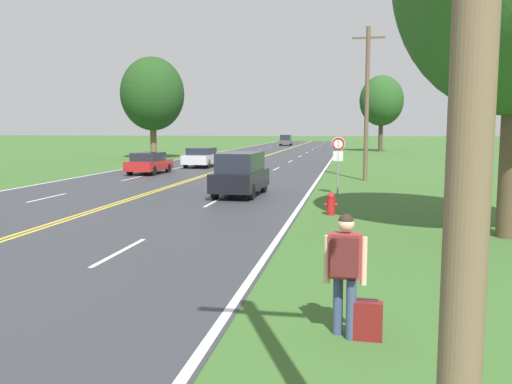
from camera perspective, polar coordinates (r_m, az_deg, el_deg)
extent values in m
cube|color=white|center=(13.43, -14.13, -6.12)|extent=(0.12, 3.00, 0.00)
cube|color=white|center=(21.82, -4.42, -1.03)|extent=(0.12, 3.00, 0.00)
cube|color=white|center=(30.56, -0.19, 1.22)|extent=(0.12, 3.00, 0.00)
cube|color=white|center=(39.41, 2.15, 2.46)|extent=(0.12, 3.00, 0.00)
cube|color=white|center=(48.32, 3.63, 3.24)|extent=(0.12, 3.00, 0.00)
cube|color=white|center=(57.26, 4.65, 3.78)|extent=(0.12, 3.00, 0.00)
cube|color=white|center=(66.21, 5.40, 4.17)|extent=(0.12, 3.00, 0.00)
cube|color=white|center=(75.18, 5.96, 4.46)|extent=(0.12, 3.00, 0.00)
cube|color=white|center=(84.15, 6.41, 4.70)|extent=(0.12, 3.00, 0.00)
cube|color=white|center=(93.13, 6.77, 4.89)|extent=(0.12, 3.00, 0.00)
cube|color=white|center=(102.11, 7.07, 5.04)|extent=(0.12, 3.00, 0.00)
cube|color=white|center=(111.10, 7.32, 5.17)|extent=(0.12, 3.00, 0.00)
cube|color=white|center=(24.68, -21.10, -0.56)|extent=(0.12, 3.00, 0.00)
cube|color=white|center=(32.66, -12.93, 1.40)|extent=(0.12, 3.00, 0.00)
cube|color=white|center=(41.07, -8.03, 2.57)|extent=(0.12, 3.00, 0.00)
cube|color=white|center=(49.68, -4.80, 3.32)|extent=(0.12, 3.00, 0.00)
cube|color=white|center=(58.41, -2.53, 3.85)|extent=(0.12, 3.00, 0.00)
cube|color=white|center=(67.21, -0.85, 4.23)|extent=(0.12, 3.00, 0.00)
cube|color=white|center=(76.06, 0.44, 4.53)|extent=(0.12, 3.00, 0.00)
cube|color=white|center=(84.94, 1.46, 4.76)|extent=(0.12, 3.00, 0.00)
cube|color=white|center=(93.84, 2.29, 4.94)|extent=(0.12, 3.00, 0.00)
cube|color=white|center=(102.76, 2.98, 5.09)|extent=(0.12, 3.00, 0.00)
cube|color=white|center=(111.69, 3.55, 5.22)|extent=(0.12, 3.00, 0.00)
cylinder|color=#38476B|center=(8.03, 8.61, -11.68)|extent=(0.14, 0.14, 0.86)
cylinder|color=#38476B|center=(7.87, 9.97, -12.09)|extent=(0.14, 0.14, 0.86)
cube|color=#993333|center=(7.75, 9.39, -6.61)|extent=(0.47, 0.21, 0.64)
sphere|color=beige|center=(7.66, 9.45, -3.34)|extent=(0.23, 0.23, 0.23)
sphere|color=#2D2319|center=(7.65, 9.46, -3.04)|extent=(0.21, 0.21, 0.21)
cylinder|color=beige|center=(7.78, 7.48, -7.01)|extent=(0.09, 0.09, 0.68)
cylinder|color=beige|center=(7.75, 11.28, -7.13)|extent=(0.09, 0.09, 0.68)
cube|color=#561E1E|center=(7.56, 9.32, -6.70)|extent=(0.38, 0.19, 0.54)
cube|color=maroon|center=(7.95, 11.59, -13.13)|extent=(0.44, 0.21, 0.55)
cylinder|color=black|center=(7.85, 11.64, -10.98)|extent=(0.30, 0.04, 0.02)
cylinder|color=red|center=(18.68, 7.88, -1.53)|extent=(0.28, 0.28, 0.58)
sphere|color=red|center=(18.63, 7.90, -0.48)|extent=(0.27, 0.27, 0.27)
cylinder|color=red|center=(18.66, 8.44, -1.35)|extent=(0.08, 0.10, 0.10)
cylinder|color=red|center=(18.68, 7.33, -1.33)|extent=(0.08, 0.10, 0.10)
cylinder|color=gray|center=(24.32, 8.62, 2.67)|extent=(0.07, 0.07, 2.52)
cylinder|color=white|center=(24.25, 8.66, 5.05)|extent=(0.60, 0.02, 0.60)
torus|color=red|center=(24.24, 8.66, 5.05)|extent=(0.55, 0.07, 0.55)
cube|color=white|center=(24.27, 8.64, 3.76)|extent=(0.44, 0.02, 0.44)
cylinder|color=brown|center=(31.18, 11.58, 8.99)|extent=(0.24, 0.24, 8.50)
cube|color=brown|center=(31.54, 11.74, 15.63)|extent=(1.80, 0.12, 0.10)
cylinder|color=#473828|center=(70.98, 12.98, 5.83)|extent=(0.55, 0.55, 4.07)
ellipsoid|color=#234C1E|center=(71.06, 13.07, 9.35)|extent=(5.49, 5.49, 6.32)
cylinder|color=brown|center=(16.09, 25.37, 3.16)|extent=(0.66, 0.66, 4.27)
cylinder|color=brown|center=(53.77, -10.75, 5.41)|extent=(0.61, 0.61, 3.64)
ellipsoid|color=#1E4219|center=(53.86, -10.85, 10.12)|extent=(6.11, 6.11, 7.02)
cylinder|color=black|center=(22.31, -0.47, 0.00)|extent=(0.22, 0.68, 0.68)
cylinder|color=black|center=(22.70, -4.33, 0.10)|extent=(0.22, 0.68, 0.68)
cylinder|color=black|center=(24.92, 0.84, 0.71)|extent=(0.22, 0.68, 0.68)
cylinder|color=black|center=(25.26, -2.64, 0.79)|extent=(0.22, 0.68, 0.68)
cube|color=black|center=(23.75, -1.63, 1.28)|extent=(1.89, 4.37, 0.79)
cube|color=#1E232D|center=(23.68, -1.63, 3.20)|extent=(1.64, 3.07, 0.81)
cylinder|color=black|center=(37.24, -11.52, 2.53)|extent=(0.23, 0.62, 0.62)
cylinder|color=black|center=(36.62, -9.25, 2.51)|extent=(0.23, 0.62, 0.62)
cylinder|color=black|center=(35.04, -13.14, 2.23)|extent=(0.23, 0.62, 0.62)
cylinder|color=black|center=(34.38, -10.75, 2.21)|extent=(0.23, 0.62, 0.62)
cube|color=#A81E1E|center=(35.79, -11.16, 2.80)|extent=(1.96, 4.00, 0.59)
cube|color=#1E232D|center=(35.61, -11.28, 3.68)|extent=(1.67, 2.22, 0.52)
cylinder|color=black|center=(43.22, -6.24, 3.24)|extent=(0.21, 0.69, 0.69)
cylinder|color=black|center=(42.75, -4.01, 3.22)|extent=(0.21, 0.69, 0.69)
cylinder|color=black|center=(40.50, -7.42, 2.99)|extent=(0.21, 0.69, 0.69)
cylinder|color=black|center=(39.99, -5.06, 2.97)|extent=(0.21, 0.69, 0.69)
cube|color=silver|center=(41.59, -5.67, 3.51)|extent=(1.98, 4.64, 0.66)
cube|color=#1E232D|center=(41.38, -5.76, 4.31)|extent=(1.73, 2.56, 0.51)
cylinder|color=black|center=(94.68, 2.71, 5.17)|extent=(0.23, 0.74, 0.73)
cylinder|color=black|center=(94.53, 3.76, 5.16)|extent=(0.23, 0.74, 0.73)
cylinder|color=black|center=(91.69, 2.54, 5.12)|extent=(0.23, 0.74, 0.73)
cylinder|color=black|center=(91.54, 3.62, 5.11)|extent=(0.23, 0.74, 0.73)
cube|color=#47474C|center=(93.10, 3.16, 5.30)|extent=(2.12, 4.91, 0.60)
cube|color=#1E232D|center=(93.08, 3.16, 5.76)|extent=(1.83, 3.45, 0.88)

